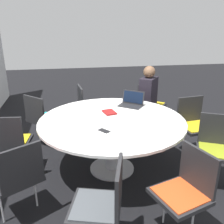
% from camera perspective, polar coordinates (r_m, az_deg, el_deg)
% --- Properties ---
extents(ground_plane, '(16.00, 16.00, 0.00)m').
position_cam_1_polar(ground_plane, '(3.54, 0.00, -12.78)').
color(ground_plane, black).
extents(conference_table, '(1.87, 1.87, 0.73)m').
position_cam_1_polar(conference_table, '(3.24, 0.00, -3.48)').
color(conference_table, '#B7B7BC').
rests_on(conference_table, ground_plane).
extents(chair_0, '(0.61, 0.60, 0.87)m').
position_cam_1_polar(chair_0, '(4.68, 8.38, 2.44)').
color(chair_0, '#262628').
rests_on(chair_0, ground_plane).
extents(chair_1, '(0.48, 0.47, 0.87)m').
position_cam_1_polar(chair_1, '(4.44, -5.54, 1.60)').
color(chair_1, '#262628').
rests_on(chair_1, ground_plane).
extents(chair_2, '(0.61, 0.61, 0.87)m').
position_cam_1_polar(chair_2, '(4.06, -15.78, -0.90)').
color(chair_2, '#262628').
rests_on(chair_2, ground_plane).
extents(chair_3, '(0.47, 0.48, 0.87)m').
position_cam_1_polar(chair_3, '(3.40, -22.27, -5.83)').
color(chair_3, '#262628').
rests_on(chair_3, ground_plane).
extents(chair_4, '(0.59, 0.60, 0.87)m').
position_cam_1_polar(chair_4, '(2.66, -20.75, -13.19)').
color(chair_4, '#262628').
rests_on(chair_4, ground_plane).
extents(chair_5, '(0.54, 0.53, 0.87)m').
position_cam_1_polar(chair_5, '(2.19, -1.99, -19.64)').
color(chair_5, '#262628').
rests_on(chair_5, ground_plane).
extents(chair_6, '(0.55, 0.53, 0.87)m').
position_cam_1_polar(chair_6, '(2.42, 16.52, -16.16)').
color(chair_6, '#262628').
rests_on(chair_6, ground_plane).
extents(chair_7, '(0.57, 0.58, 0.87)m').
position_cam_1_polar(chair_7, '(3.28, 22.74, -6.87)').
color(chair_7, '#262628').
rests_on(chair_7, ground_plane).
extents(chair_8, '(0.47, 0.49, 0.87)m').
position_cam_1_polar(chair_8, '(3.89, 18.13, -2.06)').
color(chair_8, '#262628').
rests_on(chair_8, ground_plane).
extents(person_0, '(0.42, 0.39, 1.22)m').
position_cam_1_polar(person_0, '(4.38, 8.46, 3.85)').
color(person_0, '#231E28').
rests_on(person_0, ground_plane).
extents(laptop, '(0.39, 0.41, 0.21)m').
position_cam_1_polar(laptop, '(3.72, 4.53, 2.30)').
color(laptop, '#232326').
rests_on(laptop, conference_table).
extents(spiral_notebook, '(0.24, 0.19, 0.02)m').
position_cam_1_polar(spiral_notebook, '(3.42, -0.61, -0.05)').
color(spiral_notebook, maroon).
rests_on(spiral_notebook, conference_table).
extents(cell_phone, '(0.15, 0.14, 0.01)m').
position_cam_1_polar(cell_phone, '(2.86, -1.81, -4.30)').
color(cell_phone, black).
rests_on(cell_phone, conference_table).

